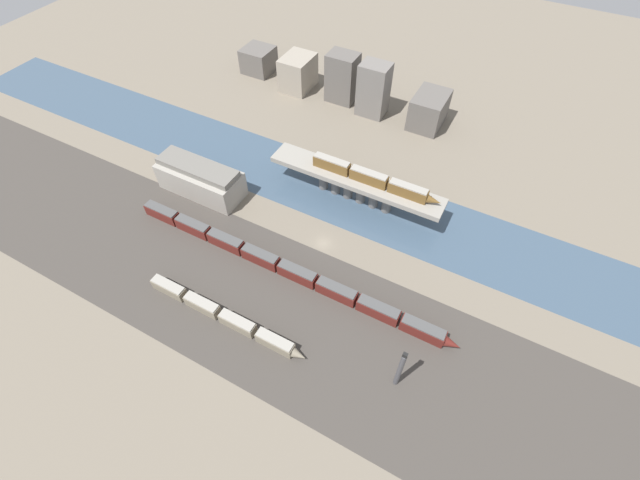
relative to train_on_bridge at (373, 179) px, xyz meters
name	(u,v)px	position (x,y,z in m)	size (l,w,h in m)	color
ground_plane	(323,243)	(-5.26, -20.14, -10.52)	(400.00, 400.00, 0.00)	#756B5B
railbed_yard	(278,309)	(-5.26, -44.14, -10.52)	(280.00, 42.00, 0.01)	#423D38
river_water	(354,198)	(-5.26, 0.00, -10.52)	(320.00, 25.43, 0.01)	#3D5166
bridge	(355,183)	(-5.26, 0.00, -4.02)	(53.71, 8.43, 8.70)	gray
train_on_bridge	(373,179)	(0.00, 0.00, 0.00)	(39.08, 2.67, 3.73)	brown
train_yard_near	(224,316)	(-15.33, -52.91, -8.83)	(44.74, 2.69, 3.46)	gray
train_yard_mid	(283,267)	(-10.14, -33.75, -8.62)	(94.73, 3.01, 3.87)	#5B1E19
warehouse_building	(201,179)	(-48.26, -19.00, -5.59)	(26.35, 10.85, 10.38)	#9E998E
signal_tower	(400,370)	(27.59, -47.80, -3.32)	(1.10, 1.10, 14.88)	#4C4C51
city_block_far_left	(259,60)	(-72.37, 49.48, -5.69)	(11.71, 11.53, 9.65)	#605B56
city_block_left	(298,73)	(-51.67, 46.16, -4.18)	(10.83, 13.45, 12.68)	gray
city_block_center	(342,78)	(-32.83, 46.80, -1.49)	(10.92, 8.43, 18.07)	#605B56
city_block_right	(373,90)	(-18.98, 44.03, -0.96)	(10.32, 8.21, 19.12)	slate
city_block_far_right	(429,110)	(1.41, 47.24, -4.81)	(11.01, 15.17, 11.42)	#605B56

